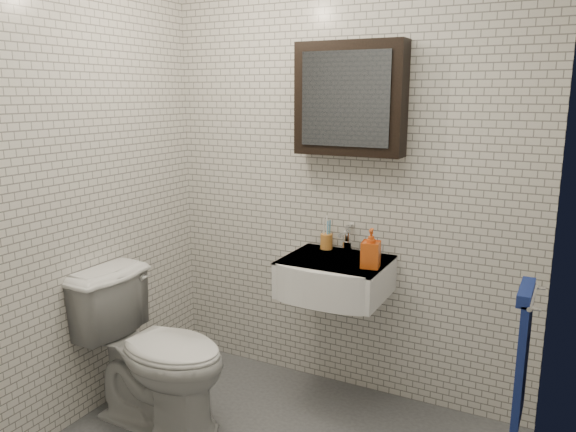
{
  "coord_description": "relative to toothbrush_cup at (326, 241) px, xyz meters",
  "views": [
    {
      "loc": [
        1.17,
        -1.94,
        1.73
      ],
      "look_at": [
        -0.07,
        0.45,
        1.14
      ],
      "focal_mm": 35.0,
      "sensor_mm": 36.0,
      "label": 1
    }
  ],
  "objects": [
    {
      "name": "room_shell",
      "position": [
        0.08,
        -0.94,
        0.57
      ],
      "size": [
        2.22,
        2.02,
        2.51
      ],
      "color": "silver",
      "rests_on": "ground"
    },
    {
      "name": "washbasin",
      "position": [
        0.13,
        -0.21,
        -0.14
      ],
      "size": [
        0.55,
        0.5,
        0.2
      ],
      "color": "white",
      "rests_on": "room_shell"
    },
    {
      "name": "faucet",
      "position": [
        0.13,
        -0.01,
        0.02
      ],
      "size": [
        0.06,
        0.2,
        0.15
      ],
      "color": "silver",
      "rests_on": "washbasin"
    },
    {
      "name": "mirror_cabinet",
      "position": [
        0.13,
        -0.01,
        0.8
      ],
      "size": [
        0.6,
        0.15,
        0.6
      ],
      "color": "black",
      "rests_on": "room_shell"
    },
    {
      "name": "towel_rail",
      "position": [
        1.12,
        -0.59,
        -0.17
      ],
      "size": [
        0.09,
        0.3,
        0.58
      ],
      "color": "silver",
      "rests_on": "room_shell"
    },
    {
      "name": "toothbrush_cup",
      "position": [
        0.0,
        0.0,
        0.0
      ],
      "size": [
        0.09,
        0.09,
        0.19
      ],
      "rotation": [
        0.0,
        0.0,
        -0.4
      ],
      "color": "#CA7F32",
      "rests_on": "washbasin"
    },
    {
      "name": "soap_bottle",
      "position": [
        0.34,
        -0.22,
        0.05
      ],
      "size": [
        0.11,
        0.11,
        0.2
      ],
      "primitive_type": "imported",
      "rotation": [
        0.0,
        0.0,
        0.16
      ],
      "color": "#DD4C17",
      "rests_on": "washbasin"
    },
    {
      "name": "toilet",
      "position": [
        -0.62,
        -0.79,
        -0.49
      ],
      "size": [
        0.81,
        0.47,
        0.82
      ],
      "primitive_type": "imported",
      "rotation": [
        0.0,
        0.0,
        1.55
      ],
      "color": "white",
      "rests_on": "ground"
    }
  ]
}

